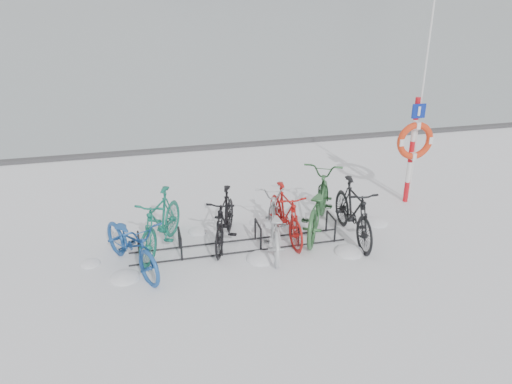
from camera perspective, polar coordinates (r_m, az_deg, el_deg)
The scene contains 12 objects.
ground at distance 9.33m, azimuth -1.94°, elevation -6.32°, with size 900.00×900.00×0.00m, color white.
quay_edge at distance 14.67m, azimuth -6.69°, elevation 5.01°, with size 400.00×0.25×0.10m, color #3F3F42.
bike_rack at distance 9.24m, azimuth -1.95°, elevation -5.34°, with size 4.00×0.48×0.46m.
lifebuoy_station at distance 11.14m, azimuth 17.68°, elevation 5.59°, with size 0.82×0.23×4.27m.
bike_0 at distance 8.73m, azimuth -14.07°, elevation -5.50°, with size 0.67×1.93×1.01m, color #1D4D96.
bike_1 at distance 9.20m, azimuth -10.91°, elevation -3.24°, with size 0.53×1.88×1.13m, color #156A56.
bike_2 at distance 9.28m, azimuth -3.62°, elevation -2.85°, with size 0.50×1.76×1.06m, color black.
bike_3 at distance 9.13m, azimuth 2.06°, elevation -3.47°, with size 0.66×1.91×1.00m, color #B8BCBF.
bike_4 at distance 9.46m, azimuth 3.42°, elevation -2.30°, with size 0.49×1.75×1.05m, color #AE1714.
bike_5 at distance 9.82m, azimuth 7.07°, elevation -1.07°, with size 0.78×2.25×1.18m, color #306337.
bike_6 at distance 9.59m, azimuth 11.08°, elevation -1.99°, with size 0.55×1.93×1.16m, color black.
snow_drifts at distance 9.39m, azimuth 1.23°, elevation -6.10°, with size 6.00×1.99×0.19m.
Camera 1 is at (-1.61, -7.96, 4.60)m, focal length 35.00 mm.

